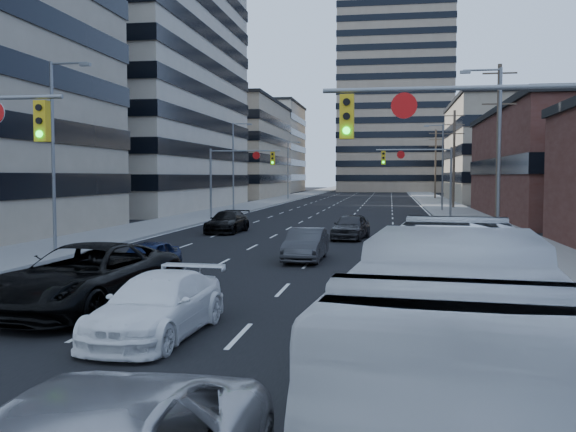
% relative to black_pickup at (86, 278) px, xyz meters
% --- Properties ---
extents(road_surface, '(18.00, 300.00, 0.02)m').
position_rel_black_pickup_xyz_m(road_surface, '(2.95, 121.93, -0.90)').
color(road_surface, black).
rests_on(road_surface, ground).
extents(sidewalk_left, '(5.00, 300.00, 0.15)m').
position_rel_black_pickup_xyz_m(sidewalk_left, '(-8.55, 121.93, -0.84)').
color(sidewalk_left, slate).
rests_on(sidewalk_left, ground).
extents(sidewalk_right, '(5.00, 300.00, 0.15)m').
position_rel_black_pickup_xyz_m(sidewalk_right, '(14.45, 121.93, -0.84)').
color(sidewalk_right, slate).
rests_on(sidewalk_right, ground).
extents(office_left_mid, '(26.00, 34.00, 28.00)m').
position_rel_black_pickup_xyz_m(office_left_mid, '(-24.05, 51.93, 13.09)').
color(office_left_mid, '#ADA089').
rests_on(office_left_mid, ground).
extents(office_left_far, '(20.00, 30.00, 16.00)m').
position_rel_black_pickup_xyz_m(office_left_far, '(-21.05, 91.93, 7.09)').
color(office_left_far, gray).
rests_on(office_left_far, ground).
extents(office_right_far, '(22.00, 28.00, 14.00)m').
position_rel_black_pickup_xyz_m(office_right_far, '(27.95, 79.93, 6.09)').
color(office_right_far, gray).
rests_on(office_right_far, ground).
extents(apartment_tower, '(26.00, 26.00, 58.00)m').
position_rel_black_pickup_xyz_m(apartment_tower, '(8.95, 141.93, 28.09)').
color(apartment_tower, gray).
rests_on(apartment_tower, ground).
extents(bg_block_left, '(24.00, 24.00, 20.00)m').
position_rel_black_pickup_xyz_m(bg_block_left, '(-25.05, 131.93, 9.09)').
color(bg_block_left, '#ADA089').
rests_on(bg_block_left, ground).
extents(bg_block_right, '(22.00, 22.00, 12.00)m').
position_rel_black_pickup_xyz_m(bg_block_right, '(34.95, 121.93, 5.09)').
color(bg_block_right, gray).
rests_on(bg_block_right, ground).
extents(signal_near_right, '(6.59, 0.33, 6.00)m').
position_rel_black_pickup_xyz_m(signal_near_right, '(10.40, -0.07, 3.41)').
color(signal_near_right, slate).
rests_on(signal_near_right, ground).
extents(signal_far_left, '(6.09, 0.33, 6.00)m').
position_rel_black_pickup_xyz_m(signal_far_left, '(-4.73, 36.93, 3.39)').
color(signal_far_left, slate).
rests_on(signal_far_left, ground).
extents(signal_far_right, '(6.09, 0.33, 6.00)m').
position_rel_black_pickup_xyz_m(signal_far_right, '(10.63, 36.93, 3.39)').
color(signal_far_right, slate).
rests_on(signal_far_right, ground).
extents(utility_pole_block, '(2.20, 0.28, 11.00)m').
position_rel_black_pickup_xyz_m(utility_pole_block, '(15.15, 27.93, 4.86)').
color(utility_pole_block, '#4C3D2D').
rests_on(utility_pole_block, ground).
extents(utility_pole_midblock, '(2.20, 0.28, 11.00)m').
position_rel_black_pickup_xyz_m(utility_pole_midblock, '(15.15, 57.93, 4.86)').
color(utility_pole_midblock, '#4C3D2D').
rests_on(utility_pole_midblock, ground).
extents(utility_pole_distant, '(2.20, 0.28, 11.00)m').
position_rel_black_pickup_xyz_m(utility_pole_distant, '(15.15, 87.93, 4.86)').
color(utility_pole_distant, '#4C3D2D').
rests_on(utility_pole_distant, ground).
extents(streetlight_left_near, '(2.03, 0.22, 9.00)m').
position_rel_black_pickup_xyz_m(streetlight_left_near, '(-7.39, 11.93, 4.14)').
color(streetlight_left_near, slate).
rests_on(streetlight_left_near, ground).
extents(streetlight_left_mid, '(2.03, 0.22, 9.00)m').
position_rel_black_pickup_xyz_m(streetlight_left_mid, '(-7.39, 46.93, 4.14)').
color(streetlight_left_mid, slate).
rests_on(streetlight_left_mid, ground).
extents(streetlight_left_far, '(2.03, 0.22, 9.00)m').
position_rel_black_pickup_xyz_m(streetlight_left_far, '(-7.39, 81.93, 4.14)').
color(streetlight_left_far, slate).
rests_on(streetlight_left_far, ground).
extents(streetlight_right_near, '(2.03, 0.22, 9.00)m').
position_rel_black_pickup_xyz_m(streetlight_right_near, '(13.29, 16.93, 4.14)').
color(streetlight_right_near, slate).
rests_on(streetlight_right_near, ground).
extents(streetlight_right_far, '(2.03, 0.22, 9.00)m').
position_rel_black_pickup_xyz_m(streetlight_right_far, '(13.29, 51.93, 4.14)').
color(streetlight_right_far, slate).
rests_on(streetlight_right_far, ground).
extents(black_pickup, '(3.73, 6.86, 1.83)m').
position_rel_black_pickup_xyz_m(black_pickup, '(0.00, 0.00, 0.00)').
color(black_pickup, black).
rests_on(black_pickup, ground).
extents(white_van, '(2.31, 5.02, 1.42)m').
position_rel_black_pickup_xyz_m(white_van, '(2.89, -2.35, -0.20)').
color(white_van, white).
rests_on(white_van, ground).
extents(transit_bus, '(3.49, 10.68, 2.92)m').
position_rel_black_pickup_xyz_m(transit_bus, '(9.09, -6.61, 0.55)').
color(transit_bus, silver).
rests_on(transit_bus, ground).
extents(sedan_blue, '(1.77, 3.90, 1.30)m').
position_rel_black_pickup_xyz_m(sedan_blue, '(-0.70, 6.13, -0.26)').
color(sedan_blue, '#0D1737').
rests_on(sedan_blue, ground).
extents(sedan_grey_center, '(1.58, 4.30, 1.41)m').
position_rel_black_pickup_xyz_m(sedan_grey_center, '(4.55, 11.15, -0.21)').
color(sedan_grey_center, '#343436').
rests_on(sedan_grey_center, ground).
extents(sedan_black_far, '(2.22, 4.99, 1.42)m').
position_rel_black_pickup_xyz_m(sedan_black_far, '(-2.25, 23.95, -0.20)').
color(sedan_black_far, black).
rests_on(sedan_black_far, ground).
extents(sedan_grey_right, '(2.34, 4.58, 1.49)m').
position_rel_black_pickup_xyz_m(sedan_grey_right, '(5.90, 20.95, -0.17)').
color(sedan_grey_right, '#2B2B2D').
rests_on(sedan_grey_right, ground).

